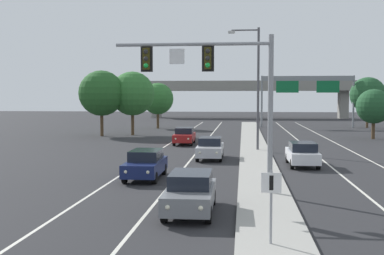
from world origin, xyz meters
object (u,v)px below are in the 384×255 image
Objects in this scene: highway_sign_gantry at (307,85)px; tree_far_right_b at (368,95)px; overhead_signal_mast at (220,80)px; tree_far_left_b at (101,93)px; car_oncoming_silver at (210,148)px; tree_far_left_c at (158,99)px; street_lamp_median at (255,81)px; car_oncoming_navy at (146,164)px; car_oncoming_red at (184,136)px; car_receding_white at (302,154)px; median_sign_post at (271,196)px; tree_far_right_c at (374,106)px; tree_far_left_a at (132,94)px; car_oncoming_grey at (190,192)px.

highway_sign_gantry is 8.71m from tree_far_right_b.
tree_far_left_b is at bearing 115.51° from overhead_signal_mast.
overhead_signal_mast is at bearing -84.16° from car_oncoming_silver.
tree_far_left_b is 1.17× the size of tree_far_left_c.
street_lamp_median reaches higher than car_oncoming_navy.
tree_far_right_b is (23.11, 45.50, 3.93)m from car_oncoming_navy.
car_oncoming_red is 16.33m from car_receding_white.
street_lamp_median reaches higher than tree_far_left_c.
median_sign_post is 0.41× the size of tree_far_right_c.
tree_far_right_c is at bearing 64.79° from car_receding_white.
overhead_signal_mast reaches higher than tree_far_left_c.
tree_far_right_c is at bearing 48.38° from car_oncoming_silver.
overhead_signal_mast is 49.96m from highway_sign_gantry.
street_lamp_median is at bearing 83.42° from overhead_signal_mast.
car_oncoming_silver is at bearing -73.45° from tree_far_left_c.
tree_far_right_c is 0.72× the size of tree_far_left_a.
highway_sign_gantry is at bearing 75.20° from street_lamp_median.
car_oncoming_grey is 1.00× the size of car_receding_white.
tree_far_left_b is (-13.98, 34.95, 4.06)m from car_oncoming_grey.
tree_far_left_b reaches higher than car_oncoming_silver.
car_oncoming_grey is 0.60× the size of tree_far_left_b.
street_lamp_median is at bearing -118.01° from tree_far_right_b.
street_lamp_median is 2.23× the size of car_oncoming_silver.
overhead_signal_mast is 34.20m from tree_far_right_c.
overhead_signal_mast is 23.91m from car_oncoming_red.
street_lamp_median is (2.06, 17.89, 0.46)m from overhead_signal_mast.
street_lamp_median is at bearing -134.85° from tree_far_right_c.
median_sign_post is 0.49× the size of car_receding_white.
car_oncoming_grey is 37.86m from tree_far_left_b.
overhead_signal_mast is 0.55× the size of highway_sign_gantry.
car_oncoming_navy is at bearing -125.49° from tree_far_right_c.
highway_sign_gantry is at bearing 34.91° from tree_far_left_b.
car_oncoming_grey is 16.22m from car_oncoming_silver.
car_oncoming_silver is 0.84× the size of tree_far_right_c.
car_oncoming_grey is 8.25m from car_oncoming_navy.
tree_far_right_c is (12.93, 38.57, 1.88)m from median_sign_post.
tree_far_left_a is at bearing -151.86° from tree_far_right_b.
tree_far_right_c is at bearing -75.78° from highway_sign_gantry.
overhead_signal_mast reaches higher than car_oncoming_silver.
tree_far_left_a reaches higher than tree_far_right_b.
overhead_signal_mast is at bearing -64.49° from tree_far_left_b.
highway_sign_gantry reaches higher than tree_far_left_a.
median_sign_post is 0.22× the size of street_lamp_median.
overhead_signal_mast is 13.43m from car_oncoming_silver.
car_receding_white is at bearing 63.00° from overhead_signal_mast.
median_sign_post is 13.29m from car_oncoming_navy.
tree_far_left_a is (-11.76, 33.04, -0.48)m from overhead_signal_mast.
tree_far_left_c is 11.84m from tree_far_left_a.
car_oncoming_red is at bearing -73.57° from tree_far_left_c.
tree_far_right_b is (19.78, 53.04, 3.93)m from car_oncoming_grey.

